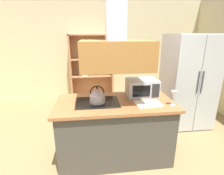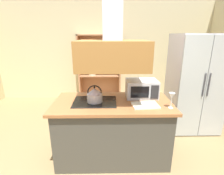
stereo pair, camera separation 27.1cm
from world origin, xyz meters
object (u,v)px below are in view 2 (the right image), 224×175
Objects in this scene: dish_cabinet at (100,72)px; kettle at (95,95)px; microwave at (142,88)px; wine_glass_on_counter at (172,97)px; refrigerator at (195,84)px; cutting_board at (145,105)px.

dish_cabinet is 7.52× the size of kettle.
microwave reaches higher than wine_glass_on_counter.
refrigerator reaches higher than wine_glass_on_counter.
cutting_board is 0.74× the size of microwave.
refrigerator is 3.97× the size of microwave.
dish_cabinet reaches higher than microwave.
refrigerator is at bearing 24.73° from kettle.
kettle is (-1.83, -0.84, 0.09)m from refrigerator.
refrigerator is at bearing -39.94° from dish_cabinet.
refrigerator reaches higher than cutting_board.
dish_cabinet is 2.68m from cutting_board.
dish_cabinet is 3.94× the size of microwave.
microwave is (0.01, 0.35, 0.12)m from cutting_board.
microwave reaches higher than cutting_board.
wine_glass_on_counter is (1.05, -2.65, 0.25)m from dish_cabinet.
refrigerator is 2.02m from kettle.
dish_cabinet is 2.36m from microwave.
cutting_board is at bearing -12.48° from kettle.
microwave is (-1.14, -0.65, 0.12)m from refrigerator.
kettle is 0.70m from cutting_board.
cutting_board is 0.37m from microwave.
refrigerator is 1.52m from cutting_board.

